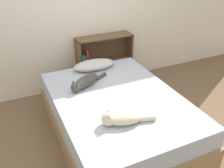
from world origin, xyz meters
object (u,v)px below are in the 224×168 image
at_px(cat_light, 121,119).
at_px(bed, 117,116).
at_px(bookshelf, 102,60).
at_px(cat_dark, 85,82).
at_px(pillow, 94,65).

bearing_deg(cat_light, bed, -95.91).
relative_size(bed, cat_light, 3.72).
distance_m(bed, cat_light, 0.60).
distance_m(cat_light, bookshelf, 1.85).
relative_size(cat_dark, bookshelf, 0.62).
xyz_separation_m(cat_light, bookshelf, (0.53, 1.76, -0.16)).
bearing_deg(cat_dark, bookshelf, -151.89).
relative_size(pillow, cat_light, 1.10).
distance_m(pillow, cat_dark, 0.53).
relative_size(cat_light, cat_dark, 0.95).
xyz_separation_m(pillow, cat_light, (-0.21, -1.30, -0.00)).
bearing_deg(bookshelf, pillow, -125.01).
height_order(cat_dark, bookshelf, bookshelf).
bearing_deg(pillow, cat_light, -99.23).
distance_m(pillow, bookshelf, 0.58).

